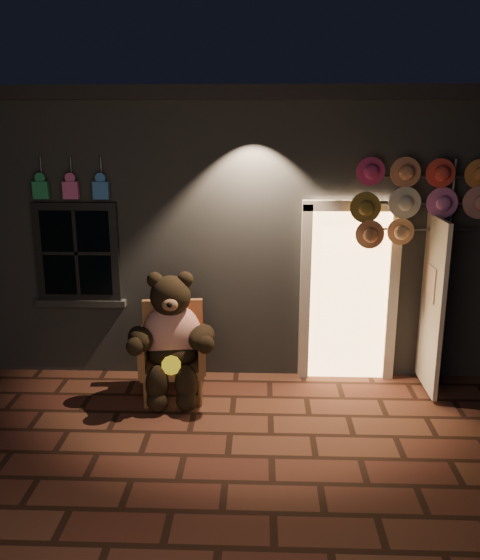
{
  "coord_description": "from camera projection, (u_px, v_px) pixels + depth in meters",
  "views": [
    {
      "loc": [
        0.3,
        -5.39,
        3.08
      ],
      "look_at": [
        0.06,
        1.0,
        1.35
      ],
      "focal_mm": 38.0,
      "sensor_mm": 36.0,
      "label": 1
    }
  ],
  "objects": [
    {
      "name": "wicker_armchair",
      "position": [
        173.0,
        350.0,
        6.8
      ],
      "size": [
        0.8,
        0.74,
        1.07
      ],
      "rotation": [
        0.0,
        0.0,
        0.11
      ],
      "color": "brown",
      "rests_on": "ground"
    },
    {
      "name": "ground",
      "position": [
        230.0,
        434.0,
        6.02
      ],
      "size": [
        60.0,
        60.0,
        0.0
      ],
      "primitive_type": "plane",
      "color": "brown",
      "rests_on": "ground"
    },
    {
      "name": "teddy_bear",
      "position": [
        172.0,
        338.0,
        6.61
      ],
      "size": [
        1.06,
        0.87,
        1.47
      ],
      "rotation": [
        0.0,
        0.0,
        0.11
      ],
      "color": "red",
      "rests_on": "ground"
    },
    {
      "name": "hat_rack",
      "position": [
        417.0,
        201.0,
        6.6
      ],
      "size": [
        1.52,
        0.22,
        2.69
      ],
      "color": "#59595E",
      "rests_on": "ground"
    },
    {
      "name": "shop_building",
      "position": [
        243.0,
        207.0,
        9.41
      ],
      "size": [
        7.3,
        5.95,
        3.51
      ],
      "color": "slate",
      "rests_on": "ground"
    }
  ]
}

